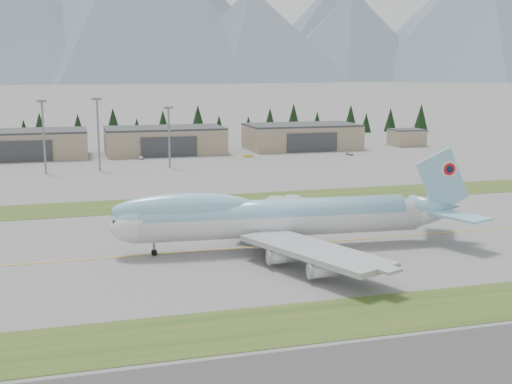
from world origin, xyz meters
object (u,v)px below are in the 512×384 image
object	(u,v)px
boeing_747_freighter	(278,217)
hangar_right	(302,136)
hangar_center	(165,140)
service_vehicle_a	(141,159)
service_vehicle_b	(249,157)
service_vehicle_c	(350,155)
hangar_left	(24,144)

from	to	relation	value
boeing_747_freighter	hangar_right	world-z (taller)	boeing_747_freighter
hangar_center	hangar_right	world-z (taller)	same
hangar_right	service_vehicle_a	size ratio (longest dim) A/B	12.10
hangar_right	service_vehicle_b	bearing A→B (deg)	-144.40
service_vehicle_a	service_vehicle_c	distance (m)	83.23
boeing_747_freighter	service_vehicle_a	size ratio (longest dim) A/B	17.84
boeing_747_freighter	service_vehicle_a	distance (m)	135.92
boeing_747_freighter	hangar_left	size ratio (longest dim) A/B	1.48
service_vehicle_a	service_vehicle_b	size ratio (longest dim) A/B	1.07
boeing_747_freighter	hangar_left	xyz separation A→B (m)	(-56.14, 152.06, -0.76)
hangar_left	service_vehicle_b	bearing A→B (deg)	-14.04
hangar_left	hangar_center	distance (m)	55.00
service_vehicle_a	service_vehicle_b	world-z (taller)	service_vehicle_a
boeing_747_freighter	service_vehicle_b	distance (m)	134.08
boeing_747_freighter	hangar_left	bearing A→B (deg)	114.78
service_vehicle_c	hangar_center	bearing A→B (deg)	156.62
hangar_right	service_vehicle_c	size ratio (longest dim) A/B	10.91
boeing_747_freighter	hangar_center	world-z (taller)	boeing_747_freighter
boeing_747_freighter	hangar_right	xyz separation A→B (m)	(58.86, 152.06, -0.76)
hangar_right	hangar_left	bearing A→B (deg)	180.00
hangar_center	service_vehicle_a	xyz separation A→B (m)	(-11.43, -16.86, -5.39)
hangar_right	service_vehicle_a	distance (m)	73.59
service_vehicle_b	service_vehicle_c	bearing A→B (deg)	-103.84
service_vehicle_a	hangar_left	bearing A→B (deg)	156.72
service_vehicle_c	hangar_left	bearing A→B (deg)	165.15
service_vehicle_a	boeing_747_freighter	bearing A→B (deg)	-86.81
hangar_left	service_vehicle_a	world-z (taller)	hangar_left
hangar_right	service_vehicle_c	xyz separation A→B (m)	(11.24, -26.43, -5.39)
hangar_left	hangar_right	world-z (taller)	same
hangar_left	hangar_center	xyz separation A→B (m)	(55.00, 0.00, 0.00)
service_vehicle_c	boeing_747_freighter	bearing A→B (deg)	-122.19
hangar_left	service_vehicle_a	xyz separation A→B (m)	(43.57, -16.86, -5.39)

